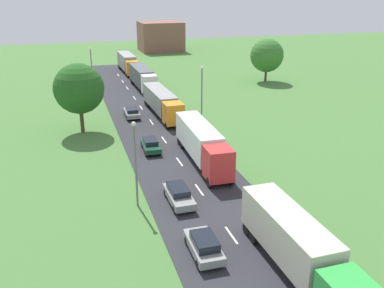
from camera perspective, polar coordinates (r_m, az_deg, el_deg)
name	(u,v)px	position (r m, az deg, el deg)	size (l,w,h in m)	color
road	(205,198)	(37.62, 1.70, -7.23)	(10.00, 140.00, 0.06)	#2B2B30
lane_marking_centre	(214,211)	(35.48, 3.03, -9.01)	(0.16, 122.64, 0.01)	white
truck_lead	(297,245)	(28.36, 13.93, -13.05)	(2.63, 12.03, 3.65)	green
truck_second	(202,143)	(44.16, 1.33, 0.20)	(2.82, 13.19, 3.76)	red
truck_third	(162,102)	(60.81, -4.06, 5.70)	(2.87, 13.91, 3.42)	orange
truck_fourth	(143,77)	(77.11, -6.67, 8.90)	(2.70, 13.31, 3.75)	white
truck_fifth	(127,62)	(93.23, -8.67, 10.80)	(2.77, 12.43, 3.79)	orange
car_second	(204,245)	(29.88, 1.63, -13.45)	(1.89, 4.27, 1.50)	gray
car_third	(179,194)	(36.41, -1.79, -6.80)	(1.83, 4.60, 1.47)	gray
car_fourth	(151,145)	(47.82, -5.58, -0.10)	(1.87, 4.19, 1.36)	#19472D
car_fifth	(132,112)	(60.58, -8.10, 4.25)	(1.94, 4.41, 1.37)	gray
lamppost_second	(135,160)	(34.91, -7.62, -2.13)	(0.36, 0.36, 7.46)	slate
lamppost_third	(202,94)	(55.05, 1.32, 6.77)	(0.36, 0.36, 8.00)	slate
lamppost_fourth	(92,68)	(75.14, -13.33, 9.89)	(0.36, 0.36, 7.86)	slate
tree_oak	(79,89)	(54.38, -14.97, 7.19)	(6.22, 6.22, 8.78)	#513823
tree_maple	(267,55)	(83.99, 10.03, 11.66)	(6.35, 6.35, 8.26)	#513823
distant_building	(161,36)	(125.16, -4.25, 14.24)	(11.80, 10.65, 8.06)	brown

